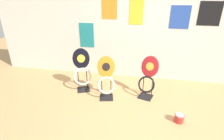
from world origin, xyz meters
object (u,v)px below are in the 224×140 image
object	(u,v)px
toilet_seat_display_crimson_swirl	(148,78)
toilet_seat_display_jazz_black	(82,72)
paint_can	(179,118)
toilet_seat_display_orange_sun	(106,80)

from	to	relation	value
toilet_seat_display_crimson_swirl	toilet_seat_display_jazz_black	distance (m)	1.44
toilet_seat_display_jazz_black	paint_can	bearing A→B (deg)	-20.56
toilet_seat_display_jazz_black	paint_can	size ratio (longest dim) A/B	5.78
toilet_seat_display_crimson_swirl	paint_can	world-z (taller)	toilet_seat_display_crimson_swirl
paint_can	toilet_seat_display_jazz_black	bearing A→B (deg)	159.44
toilet_seat_display_orange_sun	paint_can	world-z (taller)	toilet_seat_display_orange_sun
toilet_seat_display_crimson_swirl	toilet_seat_display_orange_sun	xyz separation A→B (m)	(-0.84, -0.19, -0.02)
toilet_seat_display_crimson_swirl	toilet_seat_display_jazz_black	world-z (taller)	toilet_seat_display_jazz_black
toilet_seat_display_orange_sun	paint_can	xyz separation A→B (m)	(1.41, -0.54, -0.33)
toilet_seat_display_crimson_swirl	paint_can	xyz separation A→B (m)	(0.57, -0.73, -0.35)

